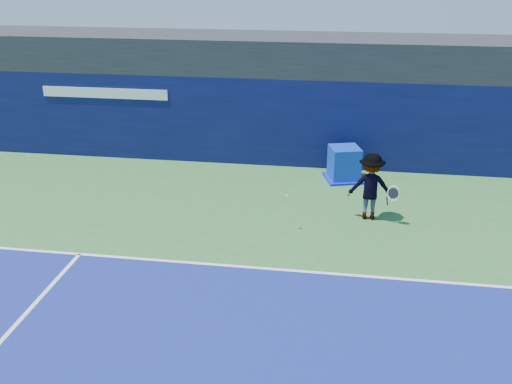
{
  "coord_description": "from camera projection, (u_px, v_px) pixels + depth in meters",
  "views": [
    {
      "loc": [
        1.11,
        -8.46,
        6.76
      ],
      "look_at": [
        -0.97,
        5.2,
        1.0
      ],
      "focal_mm": 40.0,
      "sensor_mm": 36.0,
      "label": 1
    }
  ],
  "objects": [
    {
      "name": "ground",
      "position": [
        266.0,
        353.0,
        10.48
      ],
      "size": [
        80.0,
        80.0,
        0.0
      ],
      "primitive_type": "plane",
      "color": "#326B30",
      "rests_on": "ground"
    },
    {
      "name": "baseline",
      "position": [
        283.0,
        270.0,
        13.21
      ],
      "size": [
        24.0,
        0.1,
        0.01
      ],
      "primitive_type": "cube",
      "color": "white",
      "rests_on": "ground"
    },
    {
      "name": "stadium_band",
      "position": [
        312.0,
        54.0,
        19.58
      ],
      "size": [
        36.0,
        3.0,
        1.2
      ],
      "primitive_type": "cube",
      "color": "black",
      "rests_on": "back_wall_assembly"
    },
    {
      "name": "back_wall_assembly",
      "position": [
        307.0,
        121.0,
        19.48
      ],
      "size": [
        36.0,
        1.03,
        3.0
      ],
      "color": "#0B0F3D",
      "rests_on": "ground"
    },
    {
      "name": "equipment_cart",
      "position": [
        344.0,
        165.0,
        18.38
      ],
      "size": [
        1.41,
        1.41,
        1.09
      ],
      "color": "#0C2DAE",
      "rests_on": "ground"
    },
    {
      "name": "tennis_player",
      "position": [
        371.0,
        187.0,
        15.49
      ],
      "size": [
        1.38,
        0.76,
        1.88
      ],
      "color": "silver",
      "rests_on": "ground"
    },
    {
      "name": "tennis_ball",
      "position": [
        287.0,
        196.0,
        14.83
      ],
      "size": [
        0.08,
        0.08,
        0.08
      ],
      "color": "yellow",
      "rests_on": "ground"
    }
  ]
}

